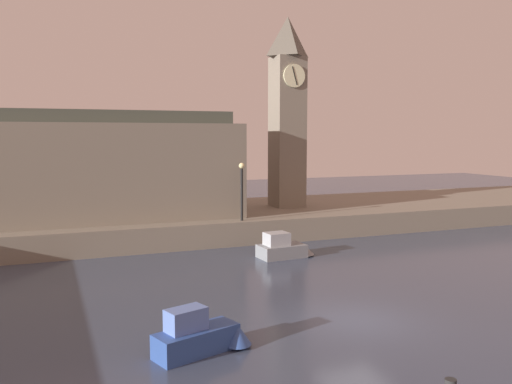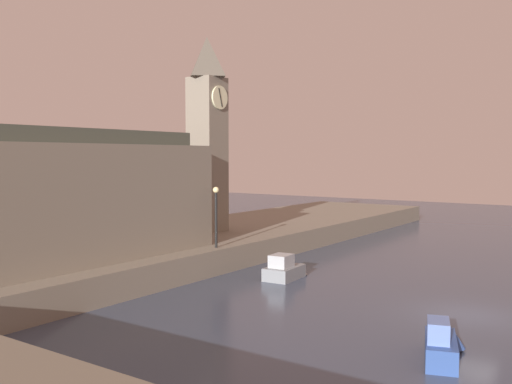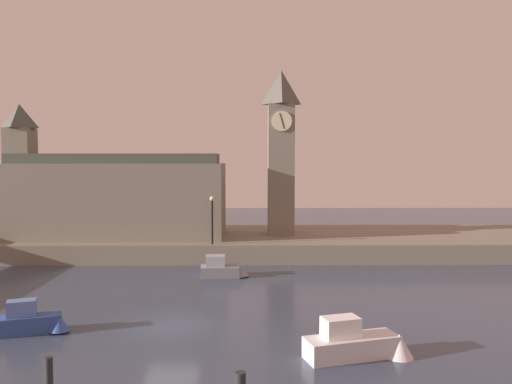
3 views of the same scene
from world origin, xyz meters
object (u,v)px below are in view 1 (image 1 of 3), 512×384
object	(u,v)px
clock_tower	(287,110)
parliament_hall	(90,166)
streetlamp	(242,184)
boat_cruiser_grey	(286,248)
boat_tour_blue	(202,336)

from	to	relation	value
clock_tower	parliament_hall	xyz separation A→B (m)	(-14.18, -0.99, -3.78)
streetlamp	clock_tower	bearing A→B (deg)	43.34
clock_tower	parliament_hall	distance (m)	14.70
clock_tower	streetlamp	xyz separation A→B (m)	(-5.47, -5.16, -4.90)
boat_cruiser_grey	boat_tour_blue	world-z (taller)	boat_tour_blue
streetlamp	boat_cruiser_grey	xyz separation A→B (m)	(1.08, -4.25, -3.27)
parliament_hall	clock_tower	bearing A→B (deg)	4.01
boat_cruiser_grey	clock_tower	bearing A→B (deg)	64.98
boat_cruiser_grey	streetlamp	bearing A→B (deg)	104.21
clock_tower	streetlamp	distance (m)	8.97
clock_tower	boat_tour_blue	world-z (taller)	clock_tower
parliament_hall	boat_cruiser_grey	world-z (taller)	parliament_hall
clock_tower	parliament_hall	bearing A→B (deg)	-175.99
boat_cruiser_grey	boat_tour_blue	size ratio (longest dim) A/B	0.98
parliament_hall	boat_tour_blue	distance (m)	20.17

